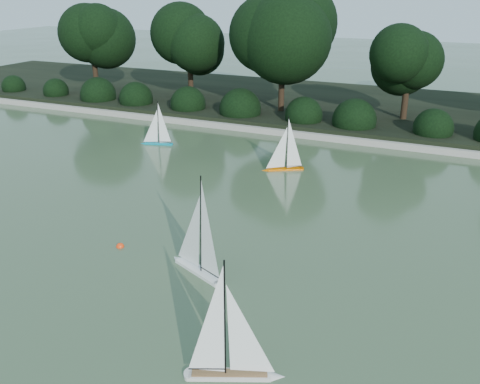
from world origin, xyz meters
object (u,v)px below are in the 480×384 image
at_px(sailboat_white_b, 237,359).
at_px(sailboat_teal, 155,137).
at_px(sailboat_white_a, 195,255).
at_px(race_buoy, 120,247).
at_px(sailboat_orange, 282,161).

xyz_separation_m(sailboat_white_b, sailboat_teal, (-6.23, 8.00, -0.05)).
xyz_separation_m(sailboat_white_a, sailboat_white_b, (1.67, -2.04, -0.02)).
bearing_deg(race_buoy, sailboat_teal, 116.88).
bearing_deg(sailboat_teal, race_buoy, -63.12).
relative_size(sailboat_white_b, race_buoy, 11.71).
xyz_separation_m(sailboat_white_a, race_buoy, (-1.62, 0.18, -0.28)).
relative_size(sailboat_white_a, sailboat_white_b, 1.07).
xyz_separation_m(sailboat_orange, sailboat_teal, (-4.14, 0.67, -0.02)).
bearing_deg(race_buoy, sailboat_white_b, -33.92).
xyz_separation_m(sailboat_teal, race_buoy, (2.93, -5.78, -0.21)).
height_order(sailboat_white_b, sailboat_teal, sailboat_white_b).
distance_m(sailboat_white_a, sailboat_teal, 7.51).
relative_size(sailboat_white_b, sailboat_orange, 1.13).
distance_m(sailboat_white_a, sailboat_orange, 5.31).
distance_m(sailboat_orange, race_buoy, 5.26).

